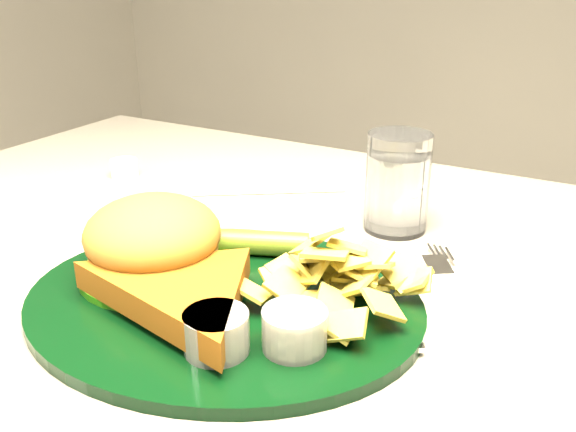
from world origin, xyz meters
name	(u,v)px	position (x,y,z in m)	size (l,w,h in m)	color
dinner_plate	(222,268)	(-0.02, -0.09, 0.79)	(0.35, 0.29, 0.08)	black
water_glass	(397,183)	(0.05, 0.14, 0.81)	(0.07, 0.07, 0.11)	white
fork_napkin	(404,300)	(0.12, -0.01, 0.76)	(0.14, 0.18, 0.01)	white
ramekin	(124,168)	(-0.34, 0.13, 0.76)	(0.04, 0.04, 0.02)	white
wrapped_straw	(269,191)	(-0.13, 0.17, 0.75)	(0.20, 0.07, 0.01)	white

